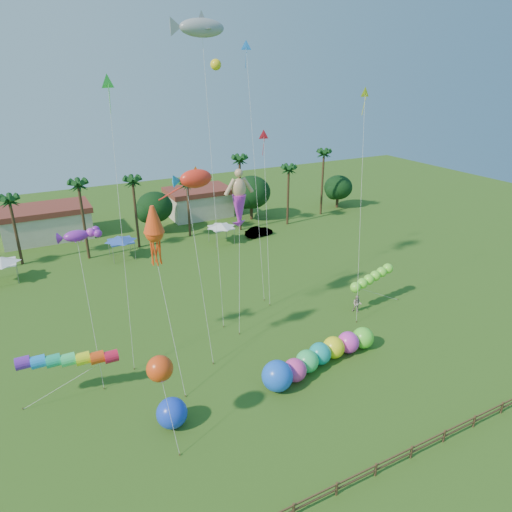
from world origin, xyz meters
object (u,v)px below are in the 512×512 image
car_b (259,232)px  caterpillar_inflatable (316,357)px  blue_ball (172,413)px  spectator_b (357,304)px

car_b → caterpillar_inflatable: caterpillar_inflatable is taller
car_b → caterpillar_inflatable: (-11.13, -31.17, 0.34)m
caterpillar_inflatable → blue_ball: bearing=174.3°
car_b → caterpillar_inflatable: bearing=151.8°
car_b → blue_ball: bearing=134.6°
spectator_b → blue_ball: bearing=-116.9°
spectator_b → blue_ball: size_ratio=0.85×
spectator_b → caterpillar_inflatable: bearing=-101.2°
spectator_b → caterpillar_inflatable: caterpillar_inflatable is taller
car_b → blue_ball: (-24.00, -32.01, 0.40)m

